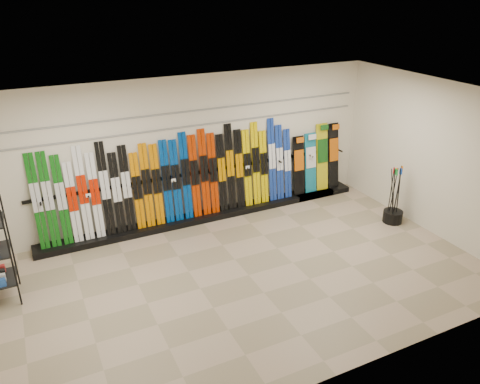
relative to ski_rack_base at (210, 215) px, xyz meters
name	(u,v)px	position (x,y,z in m)	size (l,w,h in m)	color
floor	(249,275)	(-0.22, -2.28, -0.06)	(8.00, 8.00, 0.00)	gray
back_wall	(194,150)	(-0.22, 0.22, 1.44)	(8.00, 8.00, 0.00)	beige
right_wall	(434,158)	(3.78, -2.28, 1.44)	(5.00, 5.00, 0.00)	beige
ceiling	(250,102)	(-0.22, -2.28, 2.94)	(8.00, 8.00, 0.00)	silver
ski_rack_base	(210,215)	(0.00, 0.00, 0.00)	(8.00, 0.40, 0.12)	black
skis	(176,180)	(-0.68, 0.07, 0.91)	(5.37, 0.28, 1.83)	#0F5B11
snowboards	(317,160)	(2.73, 0.07, 0.79)	(1.23, 0.24, 1.55)	black
pole_bin	(393,216)	(3.38, -1.84, 0.07)	(0.40, 0.40, 0.25)	black
ski_poles	(395,195)	(3.37, -1.82, 0.55)	(0.31, 0.22, 1.18)	black
slatwall_rail_0	(193,126)	(-0.22, 0.20, 1.94)	(7.60, 0.02, 0.03)	gray
slatwall_rail_1	(192,111)	(-0.22, 0.20, 2.24)	(7.60, 0.02, 0.03)	gray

